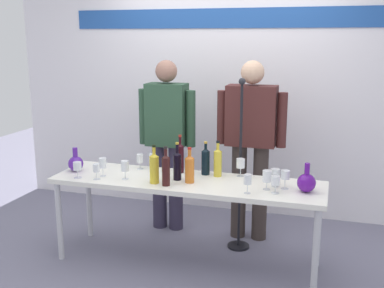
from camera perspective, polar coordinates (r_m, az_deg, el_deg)
The scene contains 27 objects.
ground_plane at distance 4.18m, azimuth -0.61°, elevation -14.05°, with size 10.00×10.00×0.00m, color slate.
back_wall at distance 5.10m, azimuth 4.15°, elevation 8.47°, with size 4.85×0.11×3.00m.
display_table at distance 3.92m, azimuth -0.64°, elevation -5.24°, with size 2.25×0.61×0.73m.
decanter_blue_left at distance 4.26m, azimuth -13.88°, elevation -2.24°, with size 0.13×0.13×0.21m.
decanter_blue_right at distance 3.69m, azimuth 13.67°, elevation -4.52°, with size 0.14×0.14×0.23m.
presenter_left at distance 4.59m, azimuth -3.03°, elevation 1.03°, with size 0.57×0.22×1.68m.
presenter_right at distance 4.37m, azimuth 7.12°, elevation 0.72°, with size 0.64×0.22×1.68m.
wine_bottle_0 at distance 3.87m, azimuth -1.79°, elevation -2.52°, with size 0.07×0.07×0.32m.
wine_bottle_1 at distance 3.73m, azimuth -3.17°, elevation -3.02°, with size 0.06×0.06×0.32m.
wine_bottle_2 at distance 3.80m, azimuth -4.59°, elevation -2.80°, with size 0.08×0.08×0.32m.
wine_bottle_3 at distance 4.02m, azimuth 1.65°, elevation -2.02°, with size 0.07×0.07×0.29m.
wine_bottle_4 at distance 3.80m, azimuth -0.29°, elevation -2.88°, with size 0.08×0.08×0.29m.
wine_bottle_5 at distance 4.09m, azimuth -1.45°, elevation -1.57°, with size 0.06×0.06×0.33m.
wine_bottle_6 at distance 3.98m, azimuth 3.13°, elevation -2.10°, with size 0.07×0.07×0.31m.
wine_glass_left_0 at distance 3.97m, azimuth -11.47°, elevation -2.92°, with size 0.06×0.06×0.13m.
wine_glass_left_1 at distance 4.05m, azimuth -10.76°, elevation -2.31°, with size 0.06×0.06×0.16m.
wine_glass_left_2 at distance 4.23m, azimuth -4.81°, elevation -1.70°, with size 0.06×0.06×0.14m.
wine_glass_left_3 at distance 3.93m, azimuth -8.11°, elevation -2.69°, with size 0.06×0.06×0.16m.
wine_glass_left_4 at distance 4.05m, azimuth -13.69°, elevation -2.67°, with size 0.07×0.07×0.14m.
wine_glass_left_5 at distance 4.22m, azimuth -6.32°, elevation -1.80°, with size 0.06×0.06×0.14m.
wine_glass_right_0 at distance 3.57m, azimuth 6.75°, elevation -4.32°, with size 0.06×0.06×0.15m.
wine_glass_right_1 at distance 3.76m, azimuth 10.05°, elevation -3.63°, with size 0.07×0.07×0.15m.
wine_glass_right_2 at distance 3.68m, azimuth 9.05°, elevation -3.89°, with size 0.07×0.07×0.15m.
wine_glass_right_3 at distance 3.61m, azimuth 10.07°, elevation -4.42°, with size 0.06×0.06×0.14m.
wine_glass_right_4 at distance 3.99m, azimuth 5.89°, elevation -2.38°, with size 0.07×0.07×0.15m.
wine_glass_right_5 at distance 3.72m, azimuth 11.21°, elevation -3.72°, with size 0.07×0.07×0.15m.
microphone_stand at distance 4.27m, azimuth 5.77°, elevation -5.93°, with size 0.20×0.20×1.55m.
Camera 1 is at (1.12, -3.55, 1.89)m, focal length 44.12 mm.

